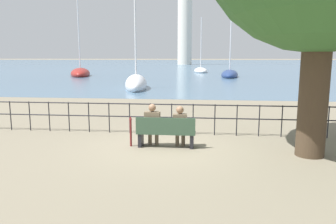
{
  "coord_description": "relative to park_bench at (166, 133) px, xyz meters",
  "views": [
    {
      "loc": [
        1.08,
        -9.24,
        2.6
      ],
      "look_at": [
        0.0,
        0.5,
        0.95
      ],
      "focal_mm": 35.0,
      "sensor_mm": 36.0,
      "label": 1
    }
  ],
  "objects": [
    {
      "name": "ground_plane",
      "position": [
        0.0,
        0.06,
        -0.43
      ],
      "size": [
        1000.0,
        1000.0,
        0.0
      ],
      "primitive_type": "plane",
      "color": "#7A705B"
    },
    {
      "name": "harbor_water",
      "position": [
        0.0,
        160.91,
        -0.42
      ],
      "size": [
        600.0,
        300.0,
        0.01
      ],
      "color": "slate",
      "rests_on": "ground_plane"
    },
    {
      "name": "park_bench",
      "position": [
        0.0,
        0.0,
        0.0
      ],
      "size": [
        1.7,
        0.45,
        0.9
      ],
      "color": "#334C38",
      "rests_on": "ground_plane"
    },
    {
      "name": "seated_person_left",
      "position": [
        -0.4,
        0.07,
        0.27
      ],
      "size": [
        0.45,
        0.35,
        1.26
      ],
      "color": "brown",
      "rests_on": "ground_plane"
    },
    {
      "name": "seated_person_right",
      "position": [
        0.4,
        0.08,
        0.24
      ],
      "size": [
        0.39,
        0.35,
        1.22
      ],
      "color": "brown",
      "rests_on": "ground_plane"
    },
    {
      "name": "promenade_railing",
      "position": [
        0.0,
        1.68,
        0.27
      ],
      "size": [
        16.02,
        0.04,
        1.05
      ],
      "color": "black",
      "rests_on": "ground_plane"
    },
    {
      "name": "closed_umbrella",
      "position": [
        -1.04,
        0.01,
        0.07
      ],
      "size": [
        0.09,
        0.09,
        0.9
      ],
      "color": "maroon",
      "rests_on": "ground_plane"
    },
    {
      "name": "sailboat_0",
      "position": [
        -4.58,
        17.73,
        -0.06
      ],
      "size": [
        2.97,
        7.05,
        9.5
      ],
      "rotation": [
        0.0,
        0.0,
        0.18
      ],
      "color": "silver",
      "rests_on": "ground_plane"
    },
    {
      "name": "sailboat_1",
      "position": [
        -16.17,
        35.21,
        -0.07
      ],
      "size": [
        5.13,
        8.59,
        11.78
      ],
      "rotation": [
        0.0,
        0.0,
        0.33
      ],
      "color": "maroon",
      "rests_on": "ground_plane"
    },
    {
      "name": "sailboat_2",
      "position": [
        0.45,
        47.66,
        -0.13
      ],
      "size": [
        2.9,
        5.85,
        9.54
      ],
      "rotation": [
        0.0,
        0.0,
        0.13
      ],
      "color": "white",
      "rests_on": "ground_plane"
    },
    {
      "name": "sailboat_3",
      "position": [
        4.42,
        35.03,
        -0.1
      ],
      "size": [
        2.82,
        7.52,
        11.68
      ],
      "rotation": [
        0.0,
        0.0,
        -0.09
      ],
      "color": "navy",
      "rests_on": "ground_plane"
    },
    {
      "name": "harbor_lighthouse",
      "position": [
        -5.94,
        107.49,
        12.19
      ],
      "size": [
        4.92,
        4.92,
        27.14
      ],
      "color": "silver",
      "rests_on": "ground_plane"
    }
  ]
}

